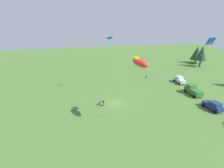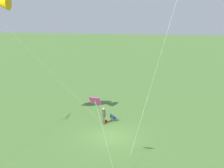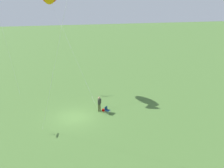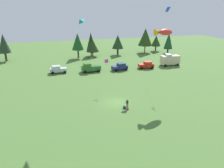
# 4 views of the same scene
# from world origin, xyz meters

# --- Properties ---
(ground_plane) EXTENTS (160.00, 160.00, 0.00)m
(ground_plane) POSITION_xyz_m (0.00, 0.00, 0.00)
(ground_plane) COLOR #4A7132
(person_kite_flyer) EXTENTS (0.49, 0.51, 1.74)m
(person_kite_flyer) POSITION_xyz_m (1.00, -2.86, 1.02)
(person_kite_flyer) COLOR #435028
(person_kite_flyer) RESTS_ON ground
(folding_chair) EXTENTS (0.68, 0.68, 0.82)m
(folding_chair) POSITION_xyz_m (0.19, -3.58, 0.49)
(folding_chair) COLOR navy
(folding_chair) RESTS_ON ground
(backpack_on_grass) EXTENTS (0.39, 0.36, 0.22)m
(backpack_on_grass) POSITION_xyz_m (0.91, -3.33, 0.11)
(backpack_on_grass) COLOR red
(backpack_on_grass) RESTS_ON ground
(car_silver_compact) EXTENTS (4.30, 2.43, 1.89)m
(car_silver_compact) POSITION_xyz_m (-8.79, 21.97, 0.95)
(car_silver_compact) COLOR silver
(car_silver_compact) RESTS_ON ground
(truck_green_flatbed) EXTENTS (5.05, 2.51, 2.34)m
(truck_green_flatbed) POSITION_xyz_m (-0.59, 20.61, 1.10)
(truck_green_flatbed) COLOR #2D672C
(truck_green_flatbed) RESTS_ON ground
(car_navy_hatch) EXTENTS (4.40, 2.67, 1.89)m
(car_navy_hatch) POSITION_xyz_m (7.36, 19.88, 0.95)
(car_navy_hatch) COLOR navy
(car_navy_hatch) RESTS_ON ground
(kite_large_fish) EXTENTS (10.70, 5.88, 12.51)m
(kite_large_fish) POSITION_xyz_m (9.49, 1.86, 11.82)
(kite_large_fish) COLOR red
(kite_large_fish) RESTS_ON ground
(kite_delta_teal) EXTENTS (4.62, 4.21, 14.61)m
(kite_delta_teal) POSITION_xyz_m (-5.92, -0.17, 14.13)
(kite_delta_teal) COLOR teal
(kite_delta_teal) RESTS_ON ground
(kite_diamond_blue) EXTENTS (6.72, 3.91, 16.11)m
(kite_diamond_blue) POSITION_xyz_m (14.40, 9.76, 15.12)
(kite_diamond_blue) COLOR blue
(kite_diamond_blue) RESTS_ON ground
(kite_diamond_rainbow) EXTENTS (2.00, 0.97, 6.19)m
(kite_diamond_rainbow) POSITION_xyz_m (0.12, 7.22, 5.71)
(kite_diamond_rainbow) COLOR #D23991
(kite_diamond_rainbow) RESTS_ON ground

